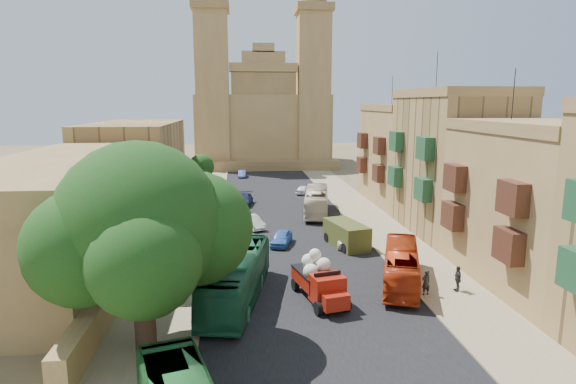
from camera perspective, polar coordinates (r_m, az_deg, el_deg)
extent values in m
plane|color=brown|center=(23.57, 6.71, -21.58)|extent=(260.00, 260.00, 0.00)
cube|color=black|center=(51.22, -0.44, -3.58)|extent=(14.00, 140.00, 0.01)
cube|color=#897859|center=(52.91, 9.88, -3.28)|extent=(5.00, 140.00, 0.01)
cube|color=#897859|center=(51.27, -11.10, -3.77)|extent=(5.00, 140.00, 0.01)
cube|color=#897859|center=(52.29, 7.23, -3.31)|extent=(0.25, 140.00, 0.12)
cube|color=#897859|center=(51.07, -8.30, -3.67)|extent=(0.25, 140.00, 0.12)
cube|color=olive|center=(37.43, 27.71, -1.86)|extent=(8.00, 14.00, 10.50)
cube|color=olive|center=(36.76, 28.47, 6.78)|extent=(8.20, 14.00, 0.80)
cylinder|color=black|center=(38.56, 25.17, 10.45)|extent=(0.06, 0.06, 3.60)
cube|color=#452317|center=(32.17, 24.67, -5.80)|extent=(0.90, 2.20, 2.00)
cube|color=#452317|center=(38.89, 18.90, -2.68)|extent=(0.90, 2.20, 2.00)
cube|color=#452317|center=(31.52, 25.07, -0.65)|extent=(0.90, 2.20, 2.00)
cube|color=#452317|center=(38.36, 19.16, 1.60)|extent=(0.90, 2.20, 2.00)
cube|color=#9B7946|center=(49.33, 18.98, 2.98)|extent=(8.00, 14.00, 13.00)
cube|color=olive|center=(48.97, 19.47, 11.00)|extent=(8.20, 14.00, 0.80)
cylinder|color=black|center=(51.22, 17.23, 13.55)|extent=(0.06, 0.06, 3.60)
cube|color=#1E4C2D|center=(44.26, 15.70, 0.31)|extent=(0.90, 2.20, 2.00)
cube|color=#1E4C2D|center=(51.54, 12.57, 1.85)|extent=(0.90, 2.20, 2.00)
cube|color=#1E4C2D|center=(43.78, 15.94, 5.00)|extent=(0.90, 2.20, 2.00)
cube|color=#1E4C2D|center=(51.13, 12.73, 5.89)|extent=(0.90, 2.20, 2.00)
cube|color=olive|center=(62.32, 13.62, 4.03)|extent=(8.00, 14.00, 11.50)
cube|color=olive|center=(61.96, 13.87, 9.69)|extent=(8.20, 14.00, 0.80)
cylinder|color=black|center=(64.31, 12.26, 11.73)|extent=(0.06, 0.06, 3.60)
cube|color=#452317|center=(57.44, 10.64, 2.22)|extent=(0.90, 2.20, 2.00)
cube|color=#452317|center=(64.93, 8.72, 3.23)|extent=(0.90, 2.20, 2.00)
cube|color=#452317|center=(57.07, 10.75, 5.42)|extent=(0.90, 2.20, 2.00)
cube|color=#452317|center=(64.61, 8.80, 6.06)|extent=(0.90, 2.20, 2.00)
cube|color=olive|center=(41.91, -16.51, -5.98)|extent=(1.00, 40.00, 1.80)
cube|color=olive|center=(40.68, -24.91, -2.23)|extent=(10.00, 28.00, 8.40)
cube|color=#9B7946|center=(65.32, -17.57, 3.46)|extent=(10.00, 22.00, 10.00)
cube|color=olive|center=(100.72, -3.11, 7.40)|extent=(26.00, 20.00, 14.00)
cube|color=olive|center=(90.82, -2.77, 3.20)|extent=(28.00, 4.00, 1.80)
cube|color=olive|center=(91.81, -2.88, 8.97)|extent=(12.00, 2.00, 16.00)
cube|color=olive|center=(92.00, -2.93, 14.52)|extent=(12.60, 2.40, 1.60)
cube|color=olive|center=(92.13, -2.94, 15.58)|extent=(8.00, 2.00, 2.40)
cube|color=olive|center=(92.31, -2.95, 16.69)|extent=(4.00, 2.00, 1.60)
cube|color=olive|center=(93.12, -8.91, 11.65)|extent=(6.00, 6.00, 29.00)
cube|color=olive|center=(94.66, -9.19, 20.83)|extent=(6.80, 6.80, 1.40)
cube|color=olive|center=(94.04, 2.97, 11.75)|extent=(6.00, 6.00, 29.00)
cube|color=olive|center=(95.55, 3.07, 20.84)|extent=(6.80, 6.80, 1.40)
cylinder|color=olive|center=(95.85, 3.08, 21.78)|extent=(4.80, 4.80, 1.80)
cylinder|color=#35251A|center=(26.18, -16.63, -13.48)|extent=(1.08, 1.08, 4.09)
sphere|color=black|center=(24.69, -17.20, -3.60)|extent=(8.18, 8.18, 8.18)
sphere|color=black|center=(25.71, -10.89, -4.25)|extent=(6.03, 6.03, 6.03)
sphere|color=black|center=(24.60, -22.98, -6.11)|extent=(5.60, 5.60, 5.60)
sphere|color=black|center=(22.42, -16.72, -7.87)|extent=(5.17, 5.17, 5.17)
sphere|color=black|center=(27.03, -18.78, -0.62)|extent=(4.74, 4.74, 4.74)
cylinder|color=#35251A|center=(33.92, -14.85, -9.47)|extent=(0.44, 0.44, 2.21)
sphere|color=black|center=(33.24, -15.03, -5.86)|extent=(3.21, 3.21, 3.21)
cylinder|color=#35251A|center=(45.27, -12.48, -4.26)|extent=(0.44, 0.44, 2.26)
sphere|color=black|center=(44.75, -12.59, -1.44)|extent=(3.29, 3.29, 3.29)
cylinder|color=#35251A|center=(56.91, -11.08, -1.30)|extent=(0.44, 0.44, 2.04)
sphere|color=black|center=(56.53, -11.16, 0.74)|extent=(2.96, 2.96, 2.96)
cylinder|color=#35251A|center=(68.62, -10.17, 0.92)|extent=(0.44, 0.44, 2.45)
sphere|color=black|center=(68.26, -10.24, 2.97)|extent=(3.57, 3.57, 3.57)
cube|color=maroon|center=(32.14, 3.12, -10.15)|extent=(2.75, 3.71, 0.83)
cube|color=black|center=(31.98, 3.13, -9.38)|extent=(2.80, 3.76, 0.11)
cube|color=maroon|center=(30.29, 4.67, -11.32)|extent=(2.25, 1.98, 1.66)
cube|color=maroon|center=(29.49, 5.54, -12.73)|extent=(1.79, 1.44, 0.92)
cube|color=black|center=(30.05, 4.69, -10.17)|extent=(1.73, 0.50, 0.83)
cylinder|color=black|center=(29.57, 3.62, -13.62)|extent=(0.51, 0.88, 0.83)
cylinder|color=black|center=(30.27, 6.94, -13.08)|extent=(0.51, 0.88, 0.83)
cylinder|color=black|center=(33.06, 0.86, -10.91)|extent=(0.51, 0.88, 0.83)
cylinder|color=black|center=(33.70, 3.87, -10.51)|extent=(0.51, 0.88, 0.83)
sphere|color=beige|center=(31.26, 2.73, -9.40)|extent=(1.02, 1.02, 1.02)
sphere|color=beige|center=(31.83, 4.11, -9.05)|extent=(1.02, 1.02, 1.02)
sphere|color=beige|center=(32.39, 2.76, -8.68)|extent=(1.02, 1.02, 1.02)
sphere|color=beige|center=(31.69, 2.46, -8.15)|extent=(0.92, 0.92, 0.92)
sphere|color=beige|center=(31.15, 4.29, -8.59)|extent=(0.92, 0.92, 0.92)
sphere|color=beige|center=(31.53, 3.22, -7.46)|extent=(0.83, 0.83, 0.83)
cube|color=#434D1C|center=(42.87, 6.92, -5.01)|extent=(3.43, 5.54, 2.13)
cylinder|color=black|center=(41.08, 6.77, -6.63)|extent=(0.53, 0.91, 0.85)
cylinder|color=black|center=(41.99, 9.24, -6.32)|extent=(0.53, 0.91, 0.85)
cylinder|color=black|center=(44.17, 4.68, -5.36)|extent=(0.53, 0.91, 0.85)
cylinder|color=black|center=(45.02, 7.03, -5.10)|extent=(0.53, 0.91, 0.85)
imported|color=#1B5B38|center=(31.23, -6.09, -10.02)|extent=(4.76, 11.55, 3.13)
imported|color=#AE2D0E|center=(34.78, 13.26, -8.52)|extent=(5.09, 9.68, 2.64)
imported|color=beige|center=(54.73, 3.40, -1.11)|extent=(4.24, 10.79, 2.93)
imported|color=#3568B8|center=(42.98, -0.77, -5.47)|extent=(2.55, 4.09, 1.30)
imported|color=white|center=(48.71, -4.28, -3.56)|extent=(2.81, 4.21, 1.31)
imported|color=#F7E8C6|center=(43.19, 7.01, -5.59)|extent=(2.42, 4.28, 1.13)
imported|color=#182248|center=(59.69, -5.30, -0.91)|extent=(2.68, 5.07, 1.40)
imported|color=white|center=(66.86, 1.83, 0.28)|extent=(2.69, 3.76, 1.19)
imported|color=#4560C3|center=(82.12, -5.48, 2.15)|extent=(1.32, 3.56, 1.16)
imported|color=black|center=(33.44, 16.03, -10.26)|extent=(0.72, 0.57, 1.73)
imported|color=#313132|center=(34.73, 19.46, -9.65)|extent=(0.53, 1.06, 1.75)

